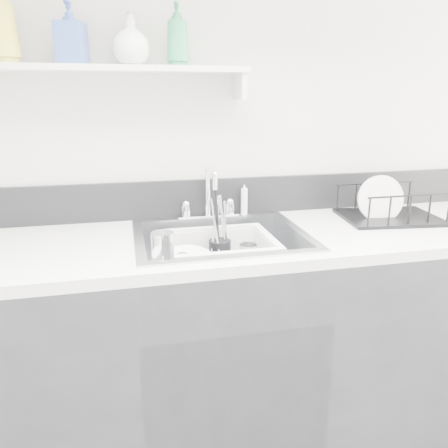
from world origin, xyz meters
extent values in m
cube|color=silver|center=(0.00, 1.49, 1.30)|extent=(3.50, 0.02, 2.60)
cube|color=#29292D|center=(0.00, 1.19, 0.44)|extent=(3.20, 0.62, 0.88)
cube|color=white|center=(0.00, 1.19, 0.90)|extent=(3.20, 0.62, 0.04)
cube|color=black|center=(0.00, 1.49, 1.00)|extent=(3.20, 0.02, 0.16)
cube|color=silver|center=(0.00, 1.44, 0.93)|extent=(0.26, 0.06, 0.02)
cylinder|color=silver|center=(-0.10, 1.44, 0.96)|extent=(0.04, 0.04, 0.05)
cylinder|color=silver|center=(0.10, 1.44, 0.96)|extent=(0.04, 0.04, 0.05)
cylinder|color=silver|center=(0.00, 1.44, 1.03)|extent=(0.02, 0.02, 0.20)
cylinder|color=silver|center=(0.00, 1.37, 1.14)|extent=(0.02, 0.15, 0.02)
cylinder|color=white|center=(0.16, 1.44, 0.99)|extent=(0.03, 0.03, 0.14)
cube|color=silver|center=(-0.35, 1.42, 1.52)|extent=(1.00, 0.16, 0.02)
cube|color=silver|center=(0.13, 1.42, 1.46)|extent=(0.02, 0.14, 0.10)
cylinder|color=white|center=(-0.12, 1.15, 0.78)|extent=(0.24, 0.24, 0.01)
cylinder|color=white|center=(-0.12, 1.15, 0.79)|extent=(0.23, 0.23, 0.01)
cylinder|color=white|center=(-0.13, 1.15, 0.83)|extent=(0.27, 0.26, 0.10)
cylinder|color=black|center=(0.01, 1.27, 0.82)|extent=(0.09, 0.09, 0.11)
cylinder|color=silver|center=(0.00, 1.28, 0.92)|extent=(0.01, 0.05, 0.22)
cylinder|color=silver|center=(0.03, 1.26, 0.91)|extent=(0.02, 0.04, 0.20)
cylinder|color=black|center=(0.00, 1.27, 0.94)|extent=(0.01, 0.06, 0.24)
cylinder|color=white|center=(0.12, 1.23, 0.82)|extent=(0.08, 0.08, 0.10)
cylinder|color=white|center=(-0.24, 0.97, 0.97)|extent=(0.08, 0.08, 0.10)
imported|color=white|center=(0.08, 1.13, 0.79)|extent=(0.15, 0.15, 0.04)
imported|color=gold|center=(-0.71, 1.40, 1.66)|extent=(0.13, 0.13, 0.27)
imported|color=#3B58AC|center=(-0.49, 1.40, 1.63)|extent=(0.11, 0.11, 0.21)
imported|color=white|center=(-0.29, 1.40, 1.62)|extent=(0.16, 0.16, 0.17)
imported|color=#2D8C55|center=(-0.12, 1.40, 1.64)|extent=(0.10, 0.10, 0.22)
camera|label=1|loc=(-0.34, -0.33, 1.42)|focal=35.00mm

